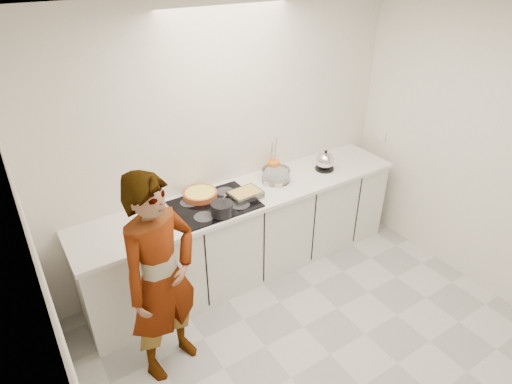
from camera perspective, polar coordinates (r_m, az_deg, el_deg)
floor at (r=3.80m, az=9.87°, el=-20.59°), size 3.60×3.20×0.00m
ceiling at (r=2.46m, az=15.49°, el=21.72°), size 3.60×3.20×0.00m
wall_back at (r=4.05m, az=-3.64°, el=6.54°), size 3.60×0.00×2.60m
wall_left at (r=2.32m, az=-24.15°, el=-17.68°), size 0.00×3.20×2.60m
wall_right at (r=4.28m, az=29.61°, el=3.77°), size 0.02×3.20×2.60m
base_cabinets at (r=4.24m, az=-1.12°, el=-5.70°), size 3.20×0.58×0.87m
countertop at (r=3.99m, az=-1.18°, el=-0.40°), size 3.24×0.64×0.04m
hob at (r=3.82m, az=-5.50°, el=-1.62°), size 0.72×0.54×0.01m
tart_dish at (r=3.92m, az=-7.45°, el=-0.27°), size 0.38×0.38×0.05m
saucepan at (r=3.64m, az=-4.56°, el=-2.23°), size 0.24×0.24×0.18m
baking_dish at (r=3.88m, az=-1.44°, el=-0.25°), size 0.30×0.23×0.06m
mixing_bowl at (r=4.17m, az=2.68°, el=2.21°), size 0.34×0.34×0.13m
tea_towel at (r=4.18m, az=2.67°, el=1.67°), size 0.30×0.29×0.04m
kettle at (r=4.42m, az=9.19°, el=4.05°), size 0.23×0.23×0.22m
utensil_crock at (r=4.27m, az=2.31°, el=3.21°), size 0.15×0.15×0.15m
cook at (r=3.18m, az=-12.48°, el=-11.29°), size 0.72×0.59×1.70m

